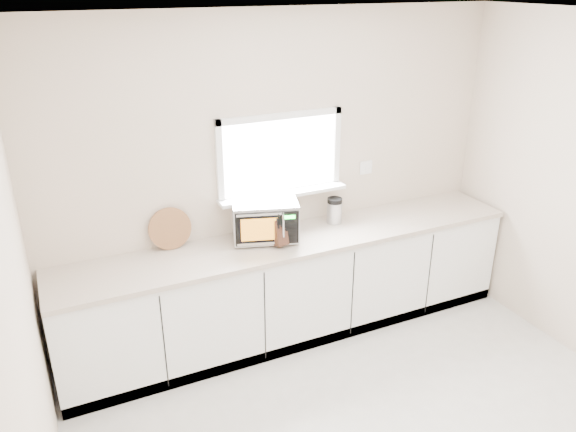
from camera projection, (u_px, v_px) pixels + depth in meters
back_wall at (279, 176)px, 4.70m from camera, size 4.00×0.17×2.70m
cabinets at (294, 288)px, 4.81m from camera, size 3.92×0.60×0.88m
countertop at (295, 240)px, 4.62m from camera, size 3.92×0.64×0.04m
microwave at (265, 218)px, 4.55m from camera, size 0.61×0.54×0.33m
knife_block at (278, 231)px, 4.44m from camera, size 0.12×0.21×0.29m
cutting_board at (170, 229)px, 4.38m from camera, size 0.34×0.08×0.34m
coffee_grinder at (334, 210)px, 4.86m from camera, size 0.14×0.14×0.23m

